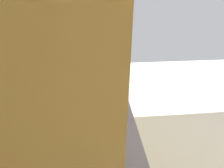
{
  "coord_description": "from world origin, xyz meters",
  "views": [
    {
      "loc": [
        -1.7,
        1.28,
        1.9
      ],
      "look_at": [
        -0.62,
        1.18,
        1.32
      ],
      "focal_mm": 27.19,
      "sensor_mm": 36.0,
      "label": 1
    }
  ],
  "objects": [
    {
      "name": "counter_run",
      "position": [
        -0.44,
        1.28,
        0.46
      ],
      "size": [
        3.01,
        0.62,
        0.92
      ],
      "color": "tan",
      "rests_on": "ground_plane"
    },
    {
      "name": "microwave",
      "position": [
        0.63,
        1.3,
        1.08
      ],
      "size": [
        0.44,
        0.35,
        0.32
      ],
      "color": "#B7BABF",
      "rests_on": "counter_run"
    },
    {
      "name": "bowl",
      "position": [
        -0.14,
        1.22,
        0.95
      ],
      "size": [
        0.19,
        0.19,
        0.06
      ],
      "color": "gold",
      "rests_on": "counter_run"
    },
    {
      "name": "upper_cabinets",
      "position": [
        -0.44,
        1.41,
        1.85
      ],
      "size": [
        2.12,
        0.34,
        0.6
      ],
      "color": "tan"
    },
    {
      "name": "kettle",
      "position": [
        -0.85,
        1.22,
        1.0
      ],
      "size": [
        0.2,
        0.15,
        0.18
      ],
      "color": "#B7BABF",
      "rests_on": "counter_run"
    },
    {
      "name": "ground_plane",
      "position": [
        0.0,
        0.0,
        0.0
      ],
      "size": [
        6.24,
        6.24,
        0.0
      ],
      "primitive_type": "plane",
      "color": "#BDB7A9"
    },
    {
      "name": "wall_back",
      "position": [
        0.0,
        1.64,
        1.34
      ],
      "size": [
        4.02,
        0.12,
        2.68
      ],
      "primitive_type": "cube",
      "color": "beige",
      "rests_on": "ground_plane"
    },
    {
      "name": "oven_range",
      "position": [
        1.42,
        1.25,
        0.47
      ],
      "size": [
        0.71,
        0.66,
        1.1
      ],
      "color": "black",
      "rests_on": "ground_plane"
    }
  ]
}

